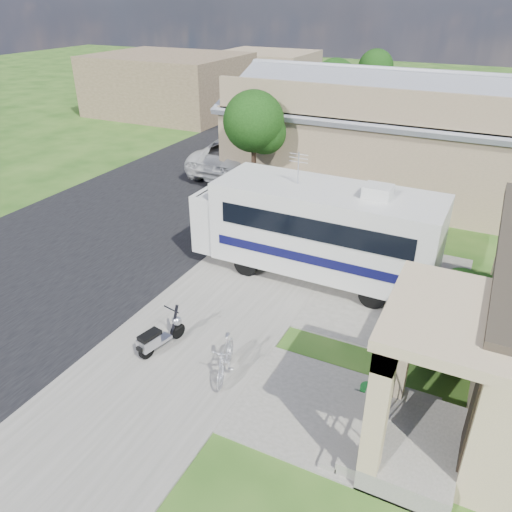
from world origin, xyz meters
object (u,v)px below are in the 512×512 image
at_px(motorhome, 316,227).
at_px(shrub, 457,318).
at_px(pickup_truck, 242,152).
at_px(garden_hose, 368,390).
at_px(van, 291,120).
at_px(bicycle, 225,360).
at_px(scooter, 159,337).

height_order(motorhome, shrub, motorhome).
xyz_separation_m(motorhome, pickup_truck, (-6.82, 8.18, -0.73)).
bearing_deg(shrub, pickup_truck, 136.06).
height_order(pickup_truck, garden_hose, pickup_truck).
relative_size(pickup_truck, van, 1.02).
bearing_deg(garden_hose, bicycle, -163.60).
xyz_separation_m(shrub, pickup_truck, (-11.17, 10.77, -0.42)).
xyz_separation_m(bicycle, pickup_truck, (-6.65, 13.50, 0.42)).
relative_size(shrub, bicycle, 1.63).
height_order(shrub, bicycle, shrub).
bearing_deg(motorhome, garden_hose, -55.84).
bearing_deg(scooter, garden_hose, 21.68).
bearing_deg(garden_hose, shrub, 51.67).
distance_m(motorhome, bicycle, 5.45).
bearing_deg(shrub, motorhome, 149.27).
distance_m(van, garden_hose, 22.45).
xyz_separation_m(van, garden_hose, (10.19, -19.99, -0.83)).
height_order(motorhome, scooter, motorhome).
bearing_deg(bicycle, shrub, 14.86).
xyz_separation_m(shrub, garden_hose, (-1.45, -1.83, -1.23)).
xyz_separation_m(shrub, bicycle, (-4.53, -2.74, -0.84)).
bearing_deg(pickup_truck, van, -86.08).
distance_m(motorhome, shrub, 5.08).
relative_size(pickup_truck, garden_hose, 18.53).
height_order(scooter, van, van).
xyz_separation_m(pickup_truck, garden_hose, (9.73, -12.60, -0.81)).
relative_size(bicycle, pickup_truck, 0.25).
height_order(shrub, van, shrub).
bearing_deg(scooter, bicycle, 10.00).
xyz_separation_m(shrub, van, (-11.64, 18.16, -0.40)).
xyz_separation_m(motorhome, garden_hose, (2.91, -4.42, -1.54)).
height_order(shrub, garden_hose, shrub).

